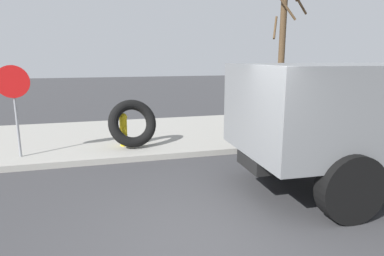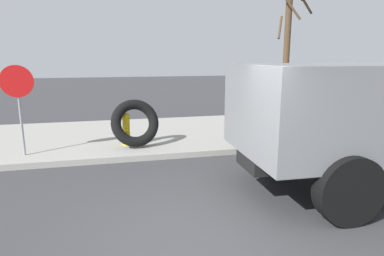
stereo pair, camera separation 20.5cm
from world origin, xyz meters
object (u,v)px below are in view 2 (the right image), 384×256
(stop_sign, at_px, (18,94))
(loose_tire, at_px, (135,123))
(fire_hydrant, at_px, (126,128))
(bare_tree, at_px, (287,51))

(stop_sign, bearing_deg, loose_tire, 3.91)
(fire_hydrant, relative_size, bare_tree, 0.19)
(loose_tire, xyz_separation_m, stop_sign, (-2.73, -0.19, 0.87))
(loose_tire, relative_size, bare_tree, 0.27)
(fire_hydrant, xyz_separation_m, loose_tire, (0.23, -0.21, 0.17))
(fire_hydrant, height_order, loose_tire, loose_tire)
(bare_tree, bearing_deg, fire_hydrant, -170.11)
(stop_sign, xyz_separation_m, bare_tree, (7.71, 1.31, 1.03))
(fire_hydrant, relative_size, stop_sign, 0.41)
(loose_tire, xyz_separation_m, bare_tree, (4.98, 1.12, 1.90))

